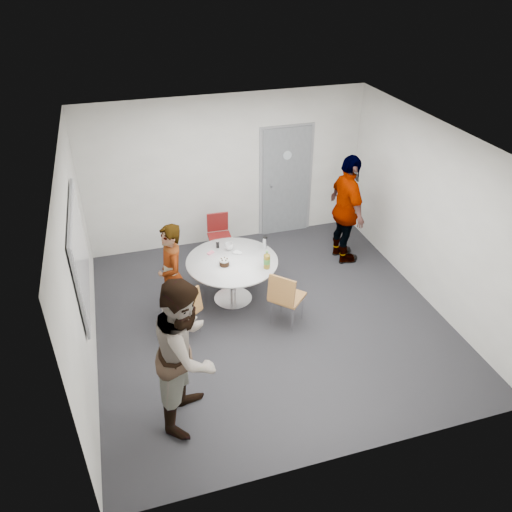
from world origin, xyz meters
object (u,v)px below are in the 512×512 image
object	(u,v)px
chair_far	(219,232)
person_left	(187,352)
whiteboard	(80,253)
door	(286,182)
chair_near_left	(186,308)
person_main	(172,276)
table	(234,266)
person_right	(347,210)
chair_near_right	(285,295)

from	to	relation	value
chair_far	person_left	world-z (taller)	person_left
whiteboard	chair_far	world-z (taller)	whiteboard
door	whiteboard	world-z (taller)	door
person_left	chair_near_left	bearing A→B (deg)	18.88
chair_far	person_main	size ratio (longest dim) A/B	0.51
table	person_main	size ratio (longest dim) A/B	0.87
chair_far	person_right	world-z (taller)	person_right
table	person_main	bearing A→B (deg)	-163.64
chair_near_left	chair_near_right	distance (m)	1.39
chair_near_right	person_left	world-z (taller)	person_left
chair_near_left	person_left	bearing A→B (deg)	-134.01
whiteboard	chair_far	xyz separation A→B (m)	(2.15, 1.72, -0.96)
chair_near_left	person_right	size ratio (longest dim) A/B	0.42
chair_far	person_left	distance (m)	3.55
door	table	bearing A→B (deg)	-128.33
table	chair_far	xyz separation A→B (m)	(0.07, 1.32, -0.13)
person_main	person_right	size ratio (longest dim) A/B	0.83
chair_near_left	person_right	bearing A→B (deg)	-12.89
person_main	person_left	bearing A→B (deg)	-8.78
whiteboard	chair_near_right	distance (m)	2.79
door	whiteboard	xyz separation A→B (m)	(-3.56, -2.28, 0.42)
door	chair_near_right	bearing A→B (deg)	-109.45
door	person_left	world-z (taller)	door
door	table	distance (m)	2.43
door	table	xyz separation A→B (m)	(-1.49, -1.88, -0.41)
chair_near_right	person_main	distance (m)	1.60
door	person_left	distance (m)	4.64
table	chair_far	size ratio (longest dim) A/B	1.69
person_left	person_main	bearing A→B (deg)	24.19
door	chair_near_right	xyz separation A→B (m)	(-0.95, -2.70, -0.48)
chair_near_left	chair_far	world-z (taller)	chair_far
whiteboard	table	world-z (taller)	whiteboard
person_main	person_left	distance (m)	1.75
whiteboard	person_left	size ratio (longest dim) A/B	1.00
whiteboard	person_main	size ratio (longest dim) A/B	1.19
door	chair_far	size ratio (longest dim) A/B	2.60
person_main	person_right	xyz separation A→B (m)	(3.08, 0.89, 0.16)
table	chair_far	distance (m)	1.33
chair_near_right	whiteboard	bearing A→B (deg)	-143.64
chair_near_left	person_right	xyz separation A→B (m)	(2.97, 1.27, 0.47)
chair_far	chair_near_right	bearing A→B (deg)	104.72
chair_far	whiteboard	bearing A→B (deg)	41.39
person_main	table	bearing A→B (deg)	100.27
chair_far	chair_near_left	bearing A→B (deg)	67.79
person_left	person_right	size ratio (longest dim) A/B	0.99
chair_near_right	person_main	bearing A→B (deg)	-154.57
whiteboard	chair_near_left	distance (m)	1.58
door	person_main	size ratio (longest dim) A/B	1.33
door	chair_far	bearing A→B (deg)	-158.44
person_left	chair_far	bearing A→B (deg)	8.53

